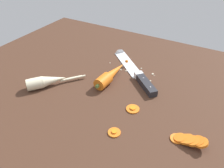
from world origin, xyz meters
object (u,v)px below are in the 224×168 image
Objects in this scene: chefs_knife at (132,68)px; whole_carrot at (111,75)px; parsnip_front at (48,81)px; carrot_slice_stray_mid at (133,108)px; carrot_slice_stack at (189,140)px; carrot_slice_stray_near at (114,132)px; parsnip_mid_left at (47,81)px.

whole_carrot reaches higher than chefs_knife.
parsnip_front reaches higher than carrot_slice_stray_mid.
carrot_slice_stack reaches higher than carrot_slice_stray_near.
chefs_knife is 3.06× the size of carrot_slice_stack.
carrot_slice_stray_mid is (13.63, -10.36, -1.74)cm from whole_carrot.
chefs_knife is at bearing 49.47° from parsnip_mid_left.
carrot_slice_stray_near is at bearing -160.38° from carrot_slice_stack.
parsnip_front reaches higher than chefs_knife.
whole_carrot is 5.09× the size of carrot_slice_stray_mid.
chefs_knife is 31.47cm from parsnip_front.
parsnip_front is 0.51cm from parsnip_mid_left.
parsnip_front reaches higher than carrot_slice_stray_near.
whole_carrot is at bearing 122.07° from carrot_slice_stray_near.
parsnip_mid_left is at bearing 166.91° from carrot_slice_stray_near.
carrot_slice_stack is 2.28× the size of carrot_slice_stray_mid.
carrot_slice_stack is at bearing -1.32° from parsnip_front.
parsnip_mid_left is at bearing 179.25° from carrot_slice_stack.
whole_carrot reaches higher than carrot_slice_stack.
carrot_slice_stray_near is 10.88cm from carrot_slice_stray_mid.
chefs_knife is at bearing 106.97° from carrot_slice_stray_near.
parsnip_mid_left is 1.86× the size of carrot_slice_stack.
parsnip_front is 31.09cm from carrot_slice_stray_near.
parsnip_front reaches higher than carrot_slice_stack.
chefs_knife is at bearing 115.80° from carrot_slice_stray_mid.
parsnip_front is 0.89× the size of parsnip_mid_left.
whole_carrot is 34.66cm from carrot_slice_stack.
chefs_knife is 31.96cm from parsnip_mid_left.
carrot_slice_stack is at bearing -0.75° from parsnip_mid_left.
carrot_slice_stack is 2.66× the size of carrot_slice_stray_near.
whole_carrot reaches higher than parsnip_mid_left.
parsnip_mid_left reaches higher than chefs_knife.
chefs_knife reaches higher than carrot_slice_stray_near.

